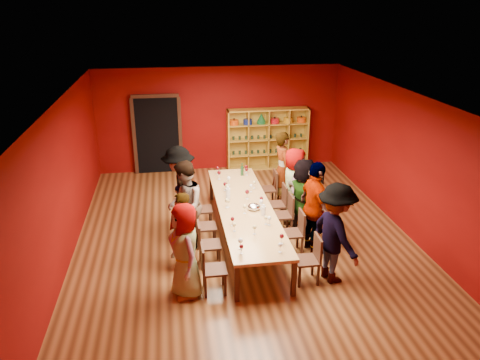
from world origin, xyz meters
The scene contains 50 objects.
room_shell centered at (0.00, 0.00, 1.50)m, with size 7.10×9.10×3.04m.
tasting_table centered at (0.00, 0.00, 0.70)m, with size 1.10×4.50×0.75m.
doorway centered at (-1.80, 4.43, 1.12)m, with size 1.40×0.17×2.30m.
shelving_unit centered at (1.40, 4.32, 0.98)m, with size 2.40×0.40×1.80m.
chair_person_left_0 centered at (-0.91, -1.83, 0.50)m, with size 0.42×0.42×0.89m.
person_left_0 centered at (-1.31, -1.83, 0.85)m, with size 0.83×0.45×1.69m, color #598AB8.
chair_person_left_1 centered at (-0.91, -0.95, 0.50)m, with size 0.42×0.42×0.89m.
person_left_1 centered at (-1.35, -0.95, 0.76)m, with size 0.55×0.41×1.52m, color #587FB6.
chair_person_left_2 centered at (-0.91, -0.18, 0.50)m, with size 0.42×0.42×0.89m.
person_left_2 centered at (-1.24, -0.18, 0.92)m, with size 0.89×0.49×1.84m, color #525358.
chair_person_left_3 centered at (-0.91, 0.65, 0.50)m, with size 0.42×0.42×0.89m.
person_left_3 centered at (-1.32, 0.65, 0.95)m, with size 1.23×0.51×1.90m, color #535258.
chair_person_right_0 centered at (0.91, -1.77, 0.50)m, with size 0.42×0.42×0.89m.
person_right_0 centered at (1.33, -1.77, 0.93)m, with size 1.20×0.50×1.86m, color silver.
chair_person_right_1 centered at (0.91, -0.74, 0.50)m, with size 0.42×0.42×0.89m.
person_right_1 centered at (1.28, -0.74, 0.95)m, with size 1.11×0.51×1.89m, color #4A4A4F.
chair_person_right_2 centered at (0.91, 0.09, 0.50)m, with size 0.42×0.42×0.89m.
person_right_2 centered at (1.28, 0.09, 0.84)m, with size 1.57×0.45×1.69m, color #15183B.
chair_person_right_3 centered at (0.91, 0.66, 0.50)m, with size 0.42×0.42×0.89m.
person_right_3 centered at (1.24, 0.66, 0.87)m, with size 0.85×0.46×1.74m, color #C28290.
chair_person_right_4 centered at (0.91, 1.58, 0.50)m, with size 0.42×0.42×0.89m.
person_right_4 centered at (1.19, 1.58, 0.93)m, with size 0.68×0.50×1.87m, color #121A32.
wine_glass_0 centered at (0.36, 1.95, 0.90)m, with size 0.08×0.08×0.20m.
wine_glass_1 centered at (0.26, -0.90, 0.88)m, with size 0.07×0.07×0.18m.
wine_glass_2 centered at (0.38, -1.68, 0.89)m, with size 0.08×0.08×0.20m.
wine_glass_3 centered at (-0.35, 1.61, 0.91)m, with size 0.09×0.09×0.22m.
wine_glass_4 centered at (-0.37, -1.08, 0.88)m, with size 0.07×0.07×0.18m.
wine_glass_5 centered at (-0.36, -1.74, 0.90)m, with size 0.08×0.08×0.21m.
wine_glass_6 centered at (0.31, -0.19, 0.90)m, with size 0.08×0.08×0.21m.
wine_glass_7 centered at (0.11, 0.35, 0.91)m, with size 0.09×0.09×0.21m.
wine_glass_8 centered at (-0.17, 1.21, 0.91)m, with size 0.09×0.09×0.21m.
wine_glass_9 centered at (0.32, -0.94, 0.89)m, with size 0.08×0.08×0.19m.
wine_glass_10 centered at (-0.35, -0.01, 0.88)m, with size 0.07×0.07×0.18m.
wine_glass_11 centered at (-0.35, 1.94, 0.90)m, with size 0.08×0.08×0.20m.
wine_glass_12 centered at (0.29, -1.96, 0.88)m, with size 0.07×0.07×0.18m.
wine_glass_13 centered at (-0.06, -0.36, 0.89)m, with size 0.08×0.08×0.20m.
wine_glass_14 centered at (0.26, 0.73, 0.89)m, with size 0.08×0.08×0.19m.
wine_glass_15 centered at (0.34, 1.78, 0.89)m, with size 0.08×0.08×0.19m.
wine_glass_16 centered at (-0.26, 0.81, 0.88)m, with size 0.07×0.07×0.18m.
wine_glass_17 centered at (0.37, 0.92, 0.88)m, with size 0.07×0.07×0.18m.
wine_glass_18 centered at (-0.37, -0.02, 0.90)m, with size 0.09×0.09×0.21m.
wine_glass_19 centered at (-0.29, 0.89, 0.90)m, with size 0.08×0.08×0.20m.
wine_glass_20 centered at (-0.03, -1.26, 0.89)m, with size 0.08×0.08×0.19m.
wine_glass_21 centered at (0.36, 0.02, 0.88)m, with size 0.07×0.07×0.18m.
wine_glass_22 centered at (-0.37, -1.91, 0.88)m, with size 0.07×0.07×0.18m.
wine_glass_23 centered at (-0.37, -0.85, 0.88)m, with size 0.07×0.07×0.18m.
spittoon_bowl centered at (0.16, -0.20, 0.81)m, with size 0.26×0.26×0.14m, color silver.
carafe_a centered at (-0.29, 0.46, 0.87)m, with size 0.12×0.12×0.27m.
carafe_b centered at (0.30, -0.50, 0.85)m, with size 0.09×0.09×0.23m.
wine_bottle centered at (0.23, 1.78, 0.87)m, with size 0.09×0.09×0.31m.
Camera 1 is at (-1.46, -8.72, 4.79)m, focal length 35.00 mm.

